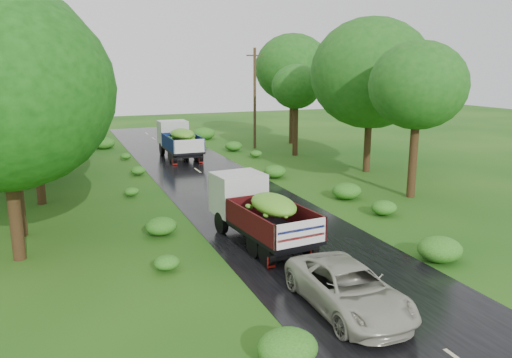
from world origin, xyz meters
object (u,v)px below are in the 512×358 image
truck_near (258,208)px  truck_far (178,138)px  car (348,288)px  utility_pole (255,98)px

truck_near → truck_far: bearing=80.2°
car → truck_far: bearing=88.6°
truck_near → car: 6.33m
car → utility_pole: (8.10, 27.75, 3.59)m
truck_far → utility_pole: utility_pole is taller
car → utility_pole: size_ratio=0.56×
truck_far → car: (-1.06, -25.66, -0.82)m
truck_far → utility_pole: size_ratio=0.76×
truck_near → car: bearing=-93.5°
utility_pole → car: bearing=-110.4°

